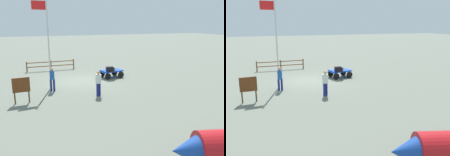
# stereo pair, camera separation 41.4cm
# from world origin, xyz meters

# --- Properties ---
(ground_plane) EXTENTS (120.00, 120.00, 0.00)m
(ground_plane) POSITION_xyz_m (0.00, 0.00, 0.00)
(ground_plane) COLOR slate
(luggage_cart) EXTENTS (1.92, 1.43, 0.62)m
(luggage_cart) POSITION_xyz_m (-2.49, -0.26, 0.44)
(luggage_cart) COLOR blue
(luggage_cart) RESTS_ON ground
(suitcase_maroon) EXTENTS (0.57, 0.42, 0.40)m
(suitcase_maroon) POSITION_xyz_m (-2.18, 0.24, 0.82)
(suitcase_maroon) COLOR black
(suitcase_maroon) RESTS_ON luggage_cart
(suitcase_grey) EXTENTS (0.56, 0.49, 0.31)m
(suitcase_grey) POSITION_xyz_m (-2.40, 0.14, 0.77)
(suitcase_grey) COLOR #3F3928
(suitcase_grey) RESTS_ON luggage_cart
(suitcase_tan) EXTENTS (0.66, 0.51, 0.29)m
(suitcase_tan) POSITION_xyz_m (-2.36, -0.23, 0.76)
(suitcase_tan) COLOR gray
(suitcase_tan) RESTS_ON luggage_cart
(worker_lead) EXTENTS (0.50, 0.50, 1.61)m
(worker_lead) POSITION_xyz_m (0.06, 4.20, 0.95)
(worker_lead) COLOR navy
(worker_lead) RESTS_ON ground
(worker_trailing) EXTENTS (0.35, 0.35, 1.61)m
(worker_trailing) POSITION_xyz_m (2.60, 2.10, 0.92)
(worker_trailing) COLOR navy
(worker_trailing) RESTS_ON ground
(flagpole) EXTENTS (1.00, 0.16, 5.97)m
(flagpole) POSITION_xyz_m (2.71, 1.25, 3.52)
(flagpole) COLOR silver
(flagpole) RESTS_ON ground
(signboard) EXTENTS (0.96, 0.12, 1.49)m
(signboard) POSITION_xyz_m (4.57, 3.97, 0.96)
(signboard) COLOR #4C3319
(signboard) RESTS_ON ground
(wooden_fence) EXTENTS (4.48, 0.22, 0.97)m
(wooden_fence) POSITION_xyz_m (1.78, -5.09, 0.57)
(wooden_fence) COLOR brown
(wooden_fence) RESTS_ON ground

